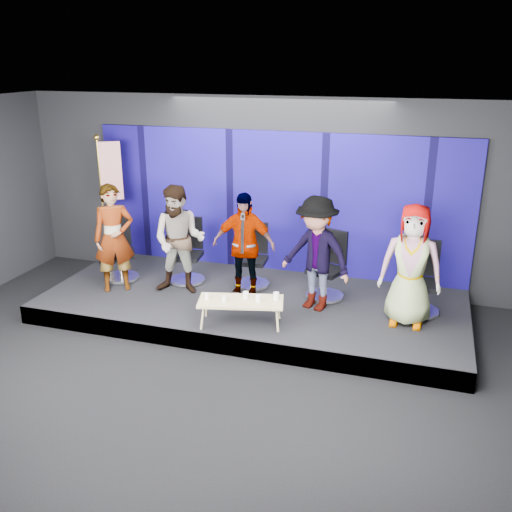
{
  "coord_description": "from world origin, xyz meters",
  "views": [
    {
      "loc": [
        2.7,
        -5.93,
        4.14
      ],
      "look_at": [
        0.09,
        2.4,
        1.08
      ],
      "focal_mm": 40.0,
      "sensor_mm": 36.0,
      "label": 1
    }
  ],
  "objects_px": {
    "chair_c": "(253,265)",
    "mug_b": "(224,299)",
    "chair_a": "(120,259)",
    "chair_d": "(327,276)",
    "mug_a": "(207,296)",
    "panelist_a": "(114,238)",
    "mug_d": "(258,298)",
    "chair_b": "(188,261)",
    "mug_e": "(276,296)",
    "mug_c": "(246,295)",
    "coffee_table": "(241,302)",
    "panelist_b": "(179,240)",
    "chair_e": "(421,290)",
    "flag_stand": "(109,197)",
    "panelist_e": "(411,266)",
    "panelist_c": "(244,245)",
    "panelist_d": "(316,254)"
  },
  "relations": [
    {
      "from": "chair_e",
      "to": "mug_e",
      "type": "height_order",
      "value": "chair_e"
    },
    {
      "from": "panelist_b",
      "to": "mug_a",
      "type": "relative_size",
      "value": 22.1
    },
    {
      "from": "chair_c",
      "to": "mug_c",
      "type": "distance_m",
      "value": 1.51
    },
    {
      "from": "panelist_a",
      "to": "panelist_c",
      "type": "relative_size",
      "value": 1.04
    },
    {
      "from": "panelist_b",
      "to": "mug_d",
      "type": "xyz_separation_m",
      "value": [
        1.66,
        -0.85,
        -0.49
      ]
    },
    {
      "from": "panelist_c",
      "to": "panelist_d",
      "type": "height_order",
      "value": "panelist_d"
    },
    {
      "from": "mug_e",
      "to": "panelist_c",
      "type": "bearing_deg",
      "value": 132.98
    },
    {
      "from": "mug_e",
      "to": "flag_stand",
      "type": "height_order",
      "value": "flag_stand"
    },
    {
      "from": "chair_d",
      "to": "mug_e",
      "type": "relative_size",
      "value": 10.57
    },
    {
      "from": "chair_b",
      "to": "panelist_b",
      "type": "relative_size",
      "value": 0.62
    },
    {
      "from": "panelist_a",
      "to": "mug_d",
      "type": "relative_size",
      "value": 18.21
    },
    {
      "from": "mug_d",
      "to": "panelist_b",
      "type": "bearing_deg",
      "value": 152.72
    },
    {
      "from": "chair_c",
      "to": "flag_stand",
      "type": "distance_m",
      "value": 3.14
    },
    {
      "from": "chair_c",
      "to": "mug_b",
      "type": "height_order",
      "value": "chair_c"
    },
    {
      "from": "chair_a",
      "to": "chair_d",
      "type": "distance_m",
      "value": 3.76
    },
    {
      "from": "mug_b",
      "to": "panelist_d",
      "type": "bearing_deg",
      "value": 41.6
    },
    {
      "from": "mug_b",
      "to": "flag_stand",
      "type": "relative_size",
      "value": 0.03
    },
    {
      "from": "coffee_table",
      "to": "mug_d",
      "type": "bearing_deg",
      "value": 8.12
    },
    {
      "from": "mug_a",
      "to": "chair_c",
      "type": "bearing_deg",
      "value": 83.22
    },
    {
      "from": "panelist_e",
      "to": "mug_b",
      "type": "xyz_separation_m",
      "value": [
        -2.61,
        -0.9,
        -0.5
      ]
    },
    {
      "from": "panelist_b",
      "to": "chair_e",
      "type": "height_order",
      "value": "panelist_b"
    },
    {
      "from": "chair_e",
      "to": "mug_a",
      "type": "height_order",
      "value": "chair_e"
    },
    {
      "from": "panelist_a",
      "to": "coffee_table",
      "type": "bearing_deg",
      "value": -49.01
    },
    {
      "from": "chair_e",
      "to": "chair_d",
      "type": "bearing_deg",
      "value": 176.16
    },
    {
      "from": "coffee_table",
      "to": "mug_c",
      "type": "distance_m",
      "value": 0.13
    },
    {
      "from": "chair_d",
      "to": "panelist_e",
      "type": "distance_m",
      "value": 1.58
    },
    {
      "from": "chair_d",
      "to": "mug_d",
      "type": "bearing_deg",
      "value": -100.04
    },
    {
      "from": "panelist_e",
      "to": "mug_c",
      "type": "distance_m",
      "value": 2.49
    },
    {
      "from": "panelist_b",
      "to": "flag_stand",
      "type": "xyz_separation_m",
      "value": [
        -1.89,
        0.97,
        0.39
      ]
    },
    {
      "from": "chair_e",
      "to": "mug_c",
      "type": "xyz_separation_m",
      "value": [
        -2.51,
        -1.17,
        0.06
      ]
    },
    {
      "from": "chair_d",
      "to": "mug_a",
      "type": "xyz_separation_m",
      "value": [
        -1.55,
        -1.52,
        0.06
      ]
    },
    {
      "from": "mug_a",
      "to": "chair_d",
      "type": "bearing_deg",
      "value": 44.4
    },
    {
      "from": "mug_e",
      "to": "chair_d",
      "type": "bearing_deg",
      "value": 65.64
    },
    {
      "from": "panelist_b",
      "to": "mug_e",
      "type": "distance_m",
      "value": 2.07
    },
    {
      "from": "chair_a",
      "to": "panelist_d",
      "type": "bearing_deg",
      "value": -37.45
    },
    {
      "from": "panelist_d",
      "to": "mug_b",
      "type": "height_order",
      "value": "panelist_d"
    },
    {
      "from": "panelist_a",
      "to": "chair_d",
      "type": "distance_m",
      "value": 3.67
    },
    {
      "from": "panelist_b",
      "to": "mug_c",
      "type": "distance_m",
      "value": 1.71
    },
    {
      "from": "chair_c",
      "to": "mug_e",
      "type": "xyz_separation_m",
      "value": [
        0.8,
        -1.36,
        0.08
      ]
    },
    {
      "from": "mug_c",
      "to": "panelist_a",
      "type": "bearing_deg",
      "value": 167.1
    },
    {
      "from": "chair_d",
      "to": "chair_e",
      "type": "height_order",
      "value": "chair_e"
    },
    {
      "from": "panelist_a",
      "to": "coffee_table",
      "type": "height_order",
      "value": "panelist_a"
    },
    {
      "from": "chair_a",
      "to": "mug_a",
      "type": "xyz_separation_m",
      "value": [
        2.2,
        -1.25,
        0.06
      ]
    },
    {
      "from": "panelist_a",
      "to": "chair_d",
      "type": "relative_size",
      "value": 1.63
    },
    {
      "from": "coffee_table",
      "to": "chair_d",
      "type": "bearing_deg",
      "value": 53.46
    },
    {
      "from": "flag_stand",
      "to": "chair_e",
      "type": "bearing_deg",
      "value": -35.32
    },
    {
      "from": "panelist_a",
      "to": "chair_c",
      "type": "xyz_separation_m",
      "value": [
        2.2,
        0.88,
        -0.56
      ]
    },
    {
      "from": "chair_c",
      "to": "mug_a",
      "type": "xyz_separation_m",
      "value": [
        -0.2,
        -1.67,
        0.07
      ]
    },
    {
      "from": "chair_b",
      "to": "chair_c",
      "type": "height_order",
      "value": "chair_b"
    },
    {
      "from": "chair_d",
      "to": "flag_stand",
      "type": "relative_size",
      "value": 0.46
    }
  ]
}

